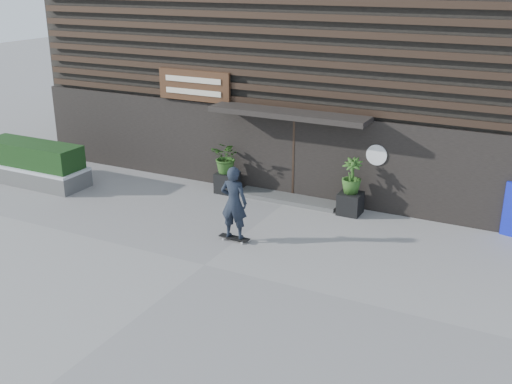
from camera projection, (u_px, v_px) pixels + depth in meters
The scene contains 11 objects.
ground at pixel (205, 265), 13.64m from camera, with size 80.00×80.00×0.00m, color gray.
entrance_step at pixel (289, 198), 17.47m from camera, with size 3.00×0.80×0.12m, color #4B4B48.
planter_pot_left at pixel (227, 182), 18.03m from camera, with size 0.60×0.60×0.60m, color black.
bamboo_left at pixel (227, 157), 17.76m from camera, with size 0.86×0.75×0.96m, color #2D591E.
planter_pot_right at pixel (350, 203), 16.41m from camera, with size 0.60×0.60×0.60m, color black.
bamboo_right at pixel (352, 176), 16.14m from camera, with size 0.54×0.54×0.96m, color #2D591E.
raised_bed at pixel (35, 175), 18.85m from camera, with size 3.50×1.20×0.50m, color #4F4F4C.
snow_layer at pixel (34, 166), 18.75m from camera, with size 3.50×1.20×0.08m, color silver.
hedge at pixel (33, 154), 18.62m from camera, with size 3.30×1.00×0.70m, color black.
building at pixel (355, 40), 20.62m from camera, with size 18.00×11.00×8.00m.
skateboarder at pixel (234, 203), 14.53m from camera, with size 0.78×0.50×1.89m.
Camera 1 is at (6.58, -10.40, 6.19)m, focal length 42.83 mm.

